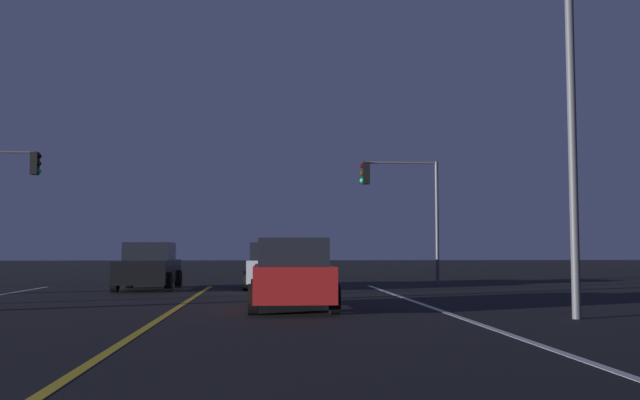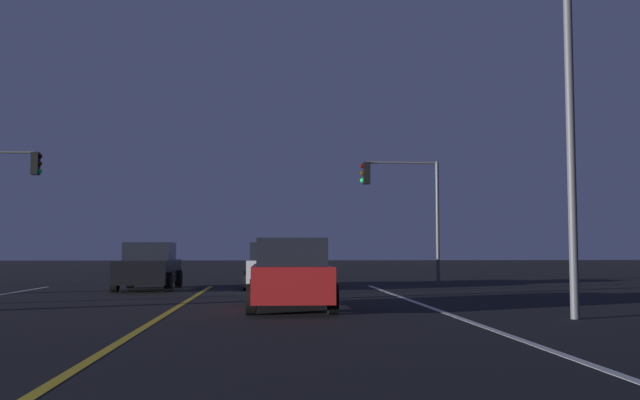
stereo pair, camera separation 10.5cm
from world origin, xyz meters
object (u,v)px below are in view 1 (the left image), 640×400
car_lead_same_lane (292,275)px  car_ahead_far (272,266)px  car_oncoming (149,267)px  traffic_light_near_right (399,192)px  traffic_light_near_left (8,186)px  street_lamp_right_near (552,82)px

car_lead_same_lane → car_ahead_far: (-0.41, 9.53, 0.00)m
car_oncoming → traffic_light_near_right: size_ratio=0.85×
car_ahead_far → traffic_light_near_left: 11.17m
traffic_light_near_right → car_oncoming: bearing=16.5°
car_ahead_far → street_lamp_right_near: street_lamp_right_near is taller
car_lead_same_lane → traffic_light_near_left: size_ratio=0.80×
car_lead_same_lane → car_oncoming: 10.29m
street_lamp_right_near → car_lead_same_lane: bearing=-27.0°
traffic_light_near_left → traffic_light_near_right: bearing=0.0°
car_ahead_far → traffic_light_near_left: size_ratio=0.80×
car_lead_same_lane → traffic_light_near_right: 13.21m
traffic_light_near_left → street_lamp_right_near: size_ratio=0.69×
car_lead_same_lane → car_ahead_far: bearing=2.4°
traffic_light_near_left → street_lamp_right_near: bearing=-42.1°
traffic_light_near_left → car_ahead_far: bearing=-13.0°
car_ahead_far → street_lamp_right_near: size_ratio=0.55×
traffic_light_near_right → car_ahead_far: bearing=24.8°
car_lead_same_lane → street_lamp_right_near: street_lamp_right_near is taller
car_ahead_far → traffic_light_near_right: size_ratio=0.85×
car_lead_same_lane → car_oncoming: same height
car_ahead_far → traffic_light_near_left: (-10.45, 2.41, 3.13)m
car_ahead_far → traffic_light_near_right: (5.21, 2.41, 2.98)m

